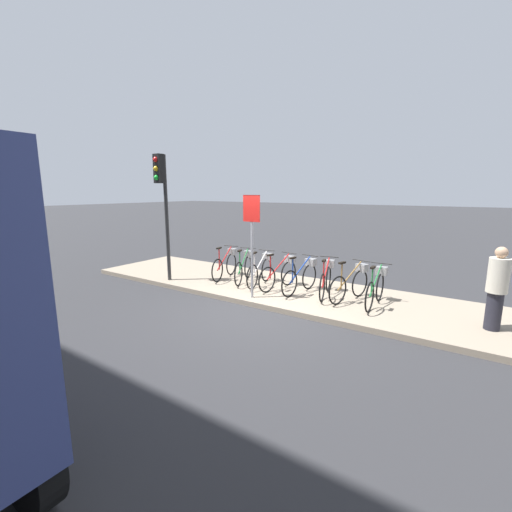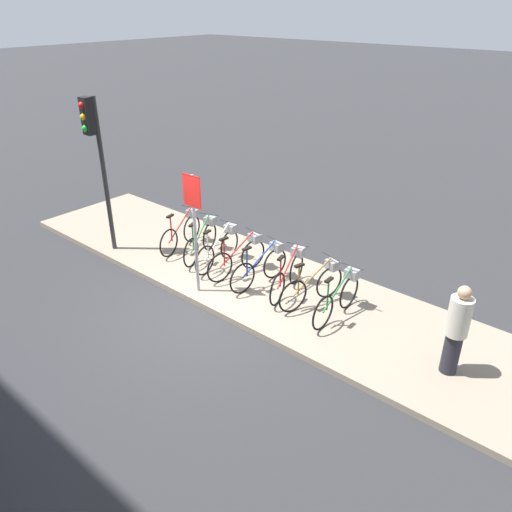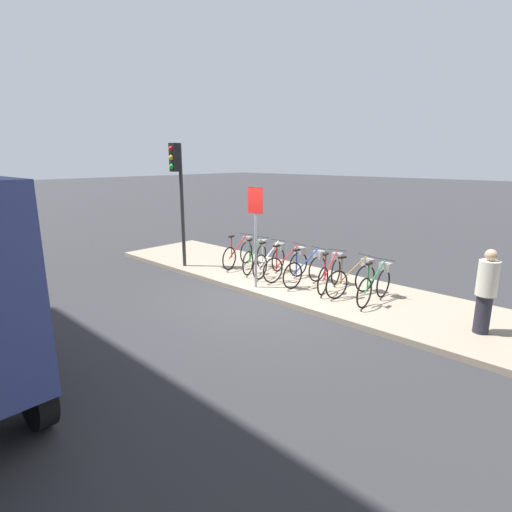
{
  "view_description": "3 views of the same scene",
  "coord_description": "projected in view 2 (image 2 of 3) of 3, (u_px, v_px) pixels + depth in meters",
  "views": [
    {
      "loc": [
        3.9,
        -6.13,
        2.61
      ],
      "look_at": [
        -1.08,
        1.36,
        0.89
      ],
      "focal_mm": 24.0,
      "sensor_mm": 36.0,
      "label": 1
    },
    {
      "loc": [
        5.91,
        -5.44,
        5.28
      ],
      "look_at": [
        0.72,
        0.65,
        1.16
      ],
      "focal_mm": 35.0,
      "sensor_mm": 36.0,
      "label": 2
    },
    {
      "loc": [
        5.79,
        -6.44,
        3.15
      ],
      "look_at": [
        -1.16,
        1.03,
        0.65
      ],
      "focal_mm": 28.0,
      "sensor_mm": 36.0,
      "label": 3
    }
  ],
  "objects": [
    {
      "name": "sidewalk",
      "position": [
        253.0,
        280.0,
        10.43
      ],
      "size": [
        12.28,
        2.81,
        0.12
      ],
      "color": "gray",
      "rests_on": "ground_plane"
    },
    {
      "name": "pedestrian",
      "position": [
        456.0,
        329.0,
        7.42
      ],
      "size": [
        0.34,
        0.34,
        1.53
      ],
      "color": "#23232D",
      "rests_on": "sidewalk"
    },
    {
      "name": "parked_bicycle_2",
      "position": [
        220.0,
        246.0,
        10.73
      ],
      "size": [
        0.46,
        1.54,
        0.95
      ],
      "color": "black",
      "rests_on": "sidewalk"
    },
    {
      "name": "parked_bicycle_5",
      "position": [
        289.0,
        272.0,
        9.72
      ],
      "size": [
        0.52,
        1.52,
        0.95
      ],
      "color": "black",
      "rests_on": "sidewalk"
    },
    {
      "name": "ground_plane",
      "position": [
        205.0,
        310.0,
        9.51
      ],
      "size": [
        120.0,
        120.0,
        0.0
      ],
      "primitive_type": "plane",
      "color": "#2D2D30"
    },
    {
      "name": "traffic_light",
      "position": [
        95.0,
        144.0,
        10.41
      ],
      "size": [
        0.24,
        0.4,
        3.43
      ],
      "color": "#2D2D2D",
      "rests_on": "sidewalk"
    },
    {
      "name": "sign_post",
      "position": [
        194.0,
        215.0,
        9.18
      ],
      "size": [
        0.44,
        0.07,
        2.39
      ],
      "color": "#99999E",
      "rests_on": "sidewalk"
    },
    {
      "name": "parked_bicycle_6",
      "position": [
        316.0,
        283.0,
        9.35
      ],
      "size": [
        0.55,
        1.51,
        0.95
      ],
      "color": "black",
      "rests_on": "sidewalk"
    },
    {
      "name": "parked_bicycle_3",
      "position": [
        240.0,
        255.0,
        10.37
      ],
      "size": [
        0.46,
        1.54,
        0.95
      ],
      "color": "black",
      "rests_on": "sidewalk"
    },
    {
      "name": "parked_bicycle_7",
      "position": [
        340.0,
        295.0,
        8.96
      ],
      "size": [
        0.46,
        1.55,
        0.95
      ],
      "color": "black",
      "rests_on": "sidewalk"
    },
    {
      "name": "parked_bicycle_1",
      "position": [
        202.0,
        239.0,
        11.09
      ],
      "size": [
        0.63,
        1.48,
        0.95
      ],
      "color": "black",
      "rests_on": "sidewalk"
    },
    {
      "name": "parked_bicycle_4",
      "position": [
        263.0,
        265.0,
        9.99
      ],
      "size": [
        0.46,
        1.54,
        0.95
      ],
      "color": "black",
      "rests_on": "sidewalk"
    },
    {
      "name": "parked_bicycle_0",
      "position": [
        183.0,
        230.0,
        11.49
      ],
      "size": [
        0.5,
        1.52,
        0.95
      ],
      "color": "black",
      "rests_on": "sidewalk"
    }
  ]
}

